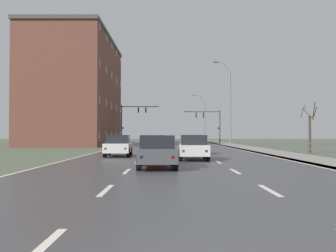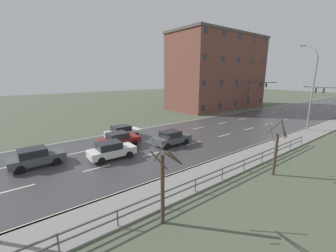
# 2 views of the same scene
# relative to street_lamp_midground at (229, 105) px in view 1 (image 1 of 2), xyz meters

# --- Properties ---
(ground_plane) EXTENTS (160.00, 160.00, 0.12)m
(ground_plane) POSITION_rel_street_lamp_midground_xyz_m (-7.48, 2.80, -5.58)
(ground_plane) COLOR #4C5642
(road_asphalt_strip) EXTENTS (14.00, 120.00, 0.03)m
(road_asphalt_strip) POSITION_rel_street_lamp_midground_xyz_m (-7.48, 14.80, -5.51)
(road_asphalt_strip) COLOR #3D3D3F
(road_asphalt_strip) RESTS_ON ground
(sidewalk_right) EXTENTS (3.00, 120.00, 0.12)m
(sidewalk_right) POSITION_rel_street_lamp_midground_xyz_m (0.95, 14.80, -5.46)
(sidewalk_right) COLOR gray
(sidewalk_right) RESTS_ON ground
(guardrail) EXTENTS (0.07, 34.40, 1.00)m
(guardrail) POSITION_rel_street_lamp_midground_xyz_m (2.37, -24.66, -4.81)
(guardrail) COLOR #515459
(guardrail) RESTS_ON ground
(street_lamp_midground) EXTENTS (2.27, 0.24, 11.21)m
(street_lamp_midground) POSITION_rel_street_lamp_midground_xyz_m (0.00, 0.00, 0.00)
(street_lamp_midground) COLOR slate
(street_lamp_midground) RESTS_ON ground
(street_lamp_distant) EXTENTS (2.84, 0.24, 10.39)m
(street_lamp_distant) POSITION_rel_street_lamp_midground_xyz_m (-0.08, 33.32, -0.47)
(street_lamp_distant) COLOR slate
(street_lamp_distant) RESTS_ON ground
(traffic_signal_right) EXTENTS (6.00, 0.36, 5.55)m
(traffic_signal_right) POSITION_rel_street_lamp_midground_xyz_m (-1.16, 11.86, -1.62)
(traffic_signal_right) COLOR #38383A
(traffic_signal_right) RESTS_ON ground
(traffic_signal_left) EXTENTS (6.00, 0.36, 6.24)m
(traffic_signal_left) POSITION_rel_street_lamp_midground_xyz_m (-13.88, 9.87, -1.18)
(traffic_signal_left) COLOR #38383A
(traffic_signal_left) RESTS_ON ground
(car_far_left) EXTENTS (1.95, 4.16, 1.57)m
(car_far_left) POSITION_rel_street_lamp_midground_xyz_m (-11.65, -21.53, -4.71)
(car_far_left) COLOR silver
(car_far_left) RESTS_ON ground
(car_near_left) EXTENTS (1.84, 4.10, 1.57)m
(car_near_left) POSITION_rel_street_lamp_midground_xyz_m (-6.18, -18.44, -4.71)
(car_near_left) COLOR #474C51
(car_near_left) RESTS_ON ground
(car_mid_centre) EXTENTS (1.92, 4.14, 1.57)m
(car_mid_centre) POSITION_rel_street_lamp_midground_xyz_m (-6.44, -25.18, -4.71)
(car_mid_centre) COLOR silver
(car_mid_centre) RESTS_ON ground
(car_near_right) EXTENTS (1.91, 4.14, 1.57)m
(car_near_right) POSITION_rel_street_lamp_midground_xyz_m (-9.03, -23.19, -4.71)
(car_near_right) COLOR maroon
(car_near_right) RESTS_ON ground
(car_far_right) EXTENTS (1.97, 4.17, 1.57)m
(car_far_right) POSITION_rel_street_lamp_midground_xyz_m (-8.57, -30.77, -4.71)
(car_far_right) COLOR #474C51
(car_far_right) RESTS_ON ground
(brick_building) EXTENTS (10.84, 22.81, 16.11)m
(brick_building) POSITION_rel_street_lamp_midground_xyz_m (-21.90, 7.27, 2.55)
(brick_building) COLOR brown
(brick_building) RESTS_ON ground
(bare_tree_mid) EXTENTS (1.31, 1.63, 4.38)m
(bare_tree_mid) POSITION_rel_street_lamp_midground_xyz_m (4.09, -16.81, -3.56)
(bare_tree_mid) COLOR #423328
(bare_tree_mid) RESTS_ON ground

